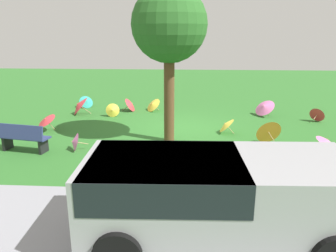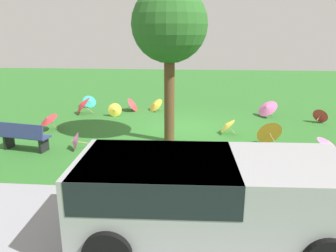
{
  "view_description": "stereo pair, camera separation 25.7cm",
  "coord_description": "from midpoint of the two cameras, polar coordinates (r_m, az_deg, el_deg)",
  "views": [
    {
      "loc": [
        -0.2,
        12.0,
        3.58
      ],
      "look_at": [
        0.41,
        1.73,
        0.6
      ],
      "focal_mm": 35.06,
      "sensor_mm": 36.0,
      "label": 1
    },
    {
      "loc": [
        -0.45,
        11.98,
        3.58
      ],
      "look_at": [
        0.41,
        1.73,
        0.6
      ],
      "focal_mm": 35.06,
      "sensor_mm": 36.0,
      "label": 2
    }
  ],
  "objects": [
    {
      "name": "parasol_pink_4",
      "position": [
        10.98,
        26.58,
        -2.5
      ],
      "size": [
        0.83,
        0.83,
        0.57
      ],
      "color": "tan",
      "rests_on": "ground"
    },
    {
      "name": "parasol_yellow_3",
      "position": [
        15.23,
        -1.76,
        3.76
      ],
      "size": [
        0.91,
        0.94,
        0.62
      ],
      "color": "tan",
      "rests_on": "ground"
    },
    {
      "name": "shade_tree",
      "position": [
        10.54,
        0.98,
        16.94
      ],
      "size": [
        2.37,
        2.37,
        4.97
      ],
      "color": "brown",
      "rests_on": "ground"
    },
    {
      "name": "park_bench",
      "position": [
        11.0,
        -23.19,
        -1.65
      ],
      "size": [
        1.66,
        0.77,
        0.9
      ],
      "color": "navy",
      "rests_on": "ground"
    },
    {
      "name": "parasol_red_5",
      "position": [
        14.74,
        25.5,
        1.74
      ],
      "size": [
        0.7,
        0.67,
        0.62
      ],
      "color": "tan",
      "rests_on": "ground"
    },
    {
      "name": "parasol_red_1",
      "position": [
        12.91,
        -19.59,
        1.18
      ],
      "size": [
        0.95,
        0.95,
        0.69
      ],
      "color": "tan",
      "rests_on": "ground"
    },
    {
      "name": "parasol_yellow_2",
      "position": [
        14.38,
        -8.74,
        2.78
      ],
      "size": [
        0.61,
        0.52,
        0.6
      ],
      "color": "tan",
      "rests_on": "ground"
    },
    {
      "name": "ground",
      "position": [
        12.52,
        3.1,
        -0.48
      ],
      "size": [
        40.0,
        40.0,
        0.0
      ],
      "primitive_type": "plane",
      "color": "#2D6B28"
    },
    {
      "name": "parasol_red_2",
      "position": [
        15.15,
        -14.31,
        3.64
      ],
      "size": [
        0.98,
        1.11,
        0.85
      ],
      "color": "tan",
      "rests_on": "ground"
    },
    {
      "name": "road_strip",
      "position": [
        6.15,
        0.92,
        -19.41
      ],
      "size": [
        40.0,
        3.94,
        0.01
      ],
      "primitive_type": "cube",
      "color": "gray",
      "rests_on": "ground"
    },
    {
      "name": "parasol_pink_3",
      "position": [
        10.58,
        -15.33,
        -2.55
      ],
      "size": [
        0.64,
        0.64,
        0.59
      ],
      "color": "tan",
      "rests_on": "ground"
    },
    {
      "name": "parasol_red_0",
      "position": [
        15.33,
        -5.51,
        3.81
      ],
      "size": [
        0.74,
        0.74,
        0.65
      ],
      "color": "tan",
      "rests_on": "ground"
    },
    {
      "name": "parasol_red_4",
      "position": [
        9.23,
        5.88,
        -3.95
      ],
      "size": [
        0.72,
        0.78,
        0.69
      ],
      "color": "tan",
      "rests_on": "ground"
    },
    {
      "name": "parasol_teal_0",
      "position": [
        16.43,
        -13.03,
        4.24
      ],
      "size": [
        0.83,
        0.8,
        0.61
      ],
      "color": "tan",
      "rests_on": "ground"
    },
    {
      "name": "parasol_yellow_1",
      "position": [
        12.01,
        10.77,
        0.18
      ],
      "size": [
        0.63,
        0.72,
        0.61
      ],
      "color": "tan",
      "rests_on": "ground"
    },
    {
      "name": "parasol_orange_0",
      "position": [
        11.25,
        17.7,
        -0.93
      ],
      "size": [
        0.92,
        0.82,
        0.84
      ],
      "color": "tan",
      "rests_on": "ground"
    },
    {
      "name": "van_dark",
      "position": [
        5.77,
        7.22,
        -11.54
      ],
      "size": [
        4.66,
        2.25,
        1.53
      ],
      "color": "#99999E",
      "rests_on": "ground"
    },
    {
      "name": "parasol_pink_2",
      "position": [
        14.81,
        17.3,
        3.1
      ],
      "size": [
        1.12,
        1.14,
        0.77
      ],
      "color": "tan",
      "rests_on": "ground"
    }
  ]
}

